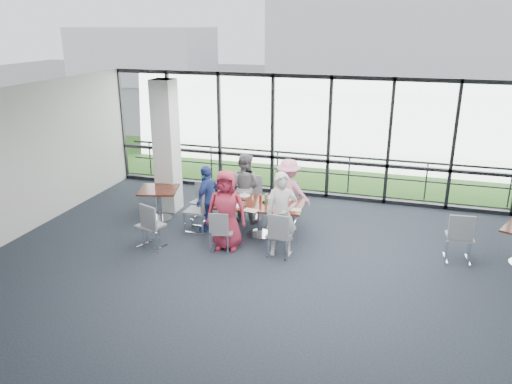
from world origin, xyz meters
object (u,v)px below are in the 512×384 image
(chair_spare_lb, at_px, (201,202))
(chair_main_fr, at_px, (287,203))
(chair_main_end, at_px, (197,210))
(chair_spare_la, at_px, (150,226))
(diner_far_left, at_px, (244,187))
(diner_far_right, at_px, (288,192))
(chair_main_nl, at_px, (224,231))
(chair_main_nr, at_px, (280,234))
(structural_column, at_px, (167,147))
(diner_near_left, at_px, (226,210))
(chair_main_fl, at_px, (248,199))
(side_table_left, at_px, (159,194))
(diner_end, at_px, (208,198))
(chair_spare_r, at_px, (460,237))
(diner_near_right, at_px, (282,215))
(main_table, at_px, (260,209))

(chair_spare_lb, bearing_deg, chair_main_fr, -157.50)
(chair_main_end, xyz_separation_m, chair_spare_la, (-0.56, -1.09, 0.01))
(diner_far_left, relative_size, diner_far_right, 1.05)
(chair_main_nl, xyz_separation_m, chair_spare_lb, (-1.11, 1.45, -0.00))
(chair_main_nr, xyz_separation_m, chair_main_fr, (-0.27, 1.78, 0.00))
(chair_main_end, bearing_deg, structural_column, -129.94)
(diner_near_left, height_order, chair_main_nl, diner_near_left)
(chair_main_fl, bearing_deg, diner_near_left, 77.87)
(side_table_left, distance_m, chair_spare_la, 1.58)
(diner_far_right, relative_size, chair_main_end, 1.62)
(diner_end, bearing_deg, chair_main_nr, 73.31)
(diner_far_right, bearing_deg, diner_far_left, 4.99)
(chair_spare_lb, bearing_deg, diner_far_left, -155.78)
(side_table_left, bearing_deg, chair_spare_r, -2.29)
(diner_far_right, xyz_separation_m, chair_main_nl, (-0.93, -1.74, -0.35))
(diner_near_left, height_order, chair_spare_r, diner_near_left)
(side_table_left, distance_m, diner_near_right, 3.38)
(structural_column, distance_m, side_table_left, 1.17)
(side_table_left, bearing_deg, structural_column, 95.81)
(side_table_left, distance_m, chair_main_nl, 2.36)
(main_table, xyz_separation_m, chair_main_nl, (-0.49, -0.94, -0.20))
(structural_column, height_order, chair_main_end, structural_column)
(main_table, bearing_deg, chair_main_fr, 62.64)
(diner_far_left, distance_m, chair_main_fl, 0.35)
(diner_far_left, distance_m, chair_main_nl, 1.74)
(chair_main_end, bearing_deg, diner_near_right, 74.70)
(chair_main_fl, height_order, chair_spare_r, chair_spare_r)
(chair_spare_lb, height_order, chair_spare_r, chair_spare_r)
(main_table, distance_m, diner_near_right, 1.07)
(diner_end, xyz_separation_m, chair_main_fl, (0.64, 0.93, -0.26))
(chair_main_fl, relative_size, chair_spare_la, 1.00)
(chair_main_fl, bearing_deg, diner_far_left, 57.06)
(structural_column, height_order, side_table_left, structural_column)
(diner_near_right, relative_size, diner_end, 1.14)
(diner_far_right, relative_size, chair_main_fl, 1.59)
(chair_spare_la, height_order, chair_spare_lb, chair_spare_la)
(diner_end, bearing_deg, chair_main_fr, 128.40)
(diner_far_right, distance_m, chair_spare_la, 3.18)
(side_table_left, bearing_deg, diner_far_left, 15.34)
(diner_far_left, relative_size, chair_main_end, 1.70)
(diner_near_right, bearing_deg, structural_column, 139.68)
(side_table_left, bearing_deg, diner_far_right, 10.99)
(chair_main_nl, distance_m, chair_spare_lb, 1.83)
(side_table_left, height_order, diner_far_left, diner_far_left)
(diner_near_right, distance_m, chair_spare_lb, 2.67)
(chair_main_fl, bearing_deg, diner_far_right, 160.52)
(chair_spare_r, bearing_deg, diner_end, 175.28)
(chair_main_nr, distance_m, chair_spare_lb, 2.65)
(diner_near_left, relative_size, diner_end, 1.11)
(diner_far_left, bearing_deg, chair_main_end, 56.45)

